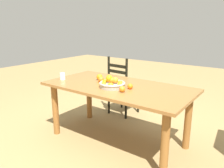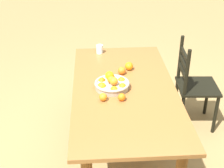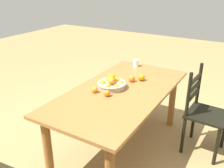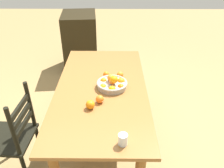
# 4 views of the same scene
# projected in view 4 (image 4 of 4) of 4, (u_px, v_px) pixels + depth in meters

# --- Properties ---
(ground_plane) EXTENTS (12.00, 12.00, 0.00)m
(ground_plane) POSITION_uv_depth(u_px,v_px,m) (103.00, 139.00, 2.68)
(ground_plane) COLOR olive
(dining_table) EXTENTS (1.77, 0.90, 0.73)m
(dining_table) POSITION_uv_depth(u_px,v_px,m) (102.00, 96.00, 2.35)
(dining_table) COLOR #8F5D2E
(dining_table) RESTS_ON ground
(chair_near_window) EXTENTS (0.43, 0.43, 0.95)m
(chair_near_window) POSITION_uv_depth(u_px,v_px,m) (14.00, 138.00, 2.06)
(chair_near_window) COLOR black
(chair_near_window) RESTS_ON ground
(cabinet) EXTENTS (0.72, 0.61, 0.96)m
(cabinet) POSITION_uv_depth(u_px,v_px,m) (80.00, 42.00, 3.96)
(cabinet) COLOR black
(cabinet) RESTS_ON ground
(fruit_bowl) EXTENTS (0.31, 0.31, 0.15)m
(fruit_bowl) POSITION_uv_depth(u_px,v_px,m) (112.00, 84.00, 2.26)
(fruit_bowl) COLOR #A59C8A
(fruit_bowl) RESTS_ON dining_table
(orange_loose_0) EXTENTS (0.06, 0.06, 0.06)m
(orange_loose_0) POSITION_uv_depth(u_px,v_px,m) (106.00, 74.00, 2.44)
(orange_loose_0) COLOR orange
(orange_loose_0) RESTS_ON dining_table
(orange_loose_1) EXTENTS (0.07, 0.07, 0.07)m
(orange_loose_1) POSITION_uv_depth(u_px,v_px,m) (99.00, 99.00, 2.05)
(orange_loose_1) COLOR orange
(orange_loose_1) RESTS_ON dining_table
(orange_loose_2) EXTENTS (0.08, 0.08, 0.08)m
(orange_loose_2) POSITION_uv_depth(u_px,v_px,m) (90.00, 105.00, 1.98)
(orange_loose_2) COLOR orange
(orange_loose_2) RESTS_ON dining_table
(orange_loose_3) EXTENTS (0.07, 0.07, 0.07)m
(orange_loose_3) POSITION_uv_depth(u_px,v_px,m) (120.00, 75.00, 2.43)
(orange_loose_3) COLOR orange
(orange_loose_3) RESTS_ON dining_table
(drinking_glass) EXTENTS (0.07, 0.07, 0.09)m
(drinking_glass) POSITION_uv_depth(u_px,v_px,m) (123.00, 139.00, 1.63)
(drinking_glass) COLOR silver
(drinking_glass) RESTS_ON dining_table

